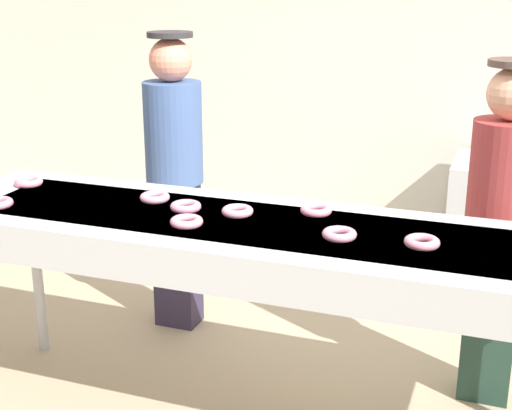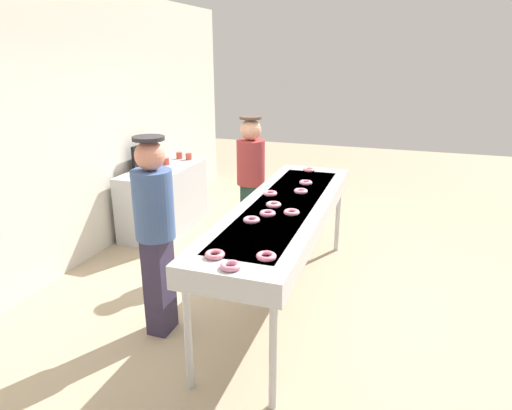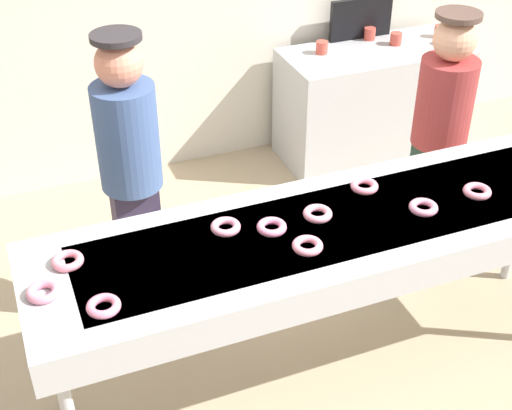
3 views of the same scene
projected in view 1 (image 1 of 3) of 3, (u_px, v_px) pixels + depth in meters
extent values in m
cube|color=silver|center=(376.00, 47.00, 5.13)|extent=(8.00, 0.12, 3.03)
cube|color=#B7BABF|center=(255.00, 242.00, 3.08)|extent=(2.94, 0.78, 0.17)
cube|color=slate|center=(255.00, 232.00, 3.07)|extent=(2.50, 0.55, 0.08)
cylinder|color=#B7BABF|center=(38.00, 280.00, 3.96)|extent=(0.06, 0.06, 0.83)
torus|color=pink|center=(155.00, 197.00, 3.34)|extent=(0.18, 0.18, 0.04)
torus|color=pink|center=(237.00, 211.00, 3.15)|extent=(0.18, 0.18, 0.04)
torus|color=pink|center=(316.00, 210.00, 3.16)|extent=(0.19, 0.19, 0.04)
torus|color=pink|center=(339.00, 234.00, 2.87)|extent=(0.17, 0.17, 0.04)
torus|color=pink|center=(29.00, 182.00, 3.59)|extent=(0.19, 0.19, 0.04)
torus|color=pink|center=(186.00, 206.00, 3.21)|extent=(0.14, 0.14, 0.04)
torus|color=pink|center=(422.00, 242.00, 2.78)|extent=(0.15, 0.15, 0.04)
torus|color=pink|center=(187.00, 222.00, 3.01)|extent=(0.15, 0.15, 0.04)
cube|color=#213B30|center=(490.00, 315.00, 3.50)|extent=(0.24, 0.18, 0.87)
cylinder|color=#993333|center=(505.00, 176.00, 3.30)|extent=(0.32, 0.32, 0.51)
cube|color=#302842|center=(177.00, 254.00, 4.27)|extent=(0.24, 0.18, 0.88)
cylinder|color=#3F598C|center=(173.00, 133.00, 4.05)|extent=(0.32, 0.32, 0.57)
sphere|color=tan|center=(171.00, 60.00, 3.93)|extent=(0.24, 0.24, 0.24)
cylinder|color=#2A272B|center=(170.00, 35.00, 3.89)|extent=(0.25, 0.25, 0.03)
cylinder|color=#CC4C3F|center=(504.00, 152.00, 4.69)|extent=(0.09, 0.09, 0.09)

